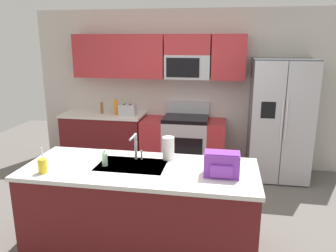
# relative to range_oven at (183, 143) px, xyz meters

# --- Properties ---
(ground_plane) EXTENTS (9.00, 9.00, 0.00)m
(ground_plane) POSITION_rel_range_oven_xyz_m (-0.01, -1.80, -0.44)
(ground_plane) COLOR #66605B
(ground_plane) RESTS_ON ground
(kitchen_wall_unit) EXTENTS (5.20, 0.43, 2.60)m
(kitchen_wall_unit) POSITION_rel_range_oven_xyz_m (-0.15, 0.28, 1.03)
(kitchen_wall_unit) COLOR beige
(kitchen_wall_unit) RESTS_ON ground
(back_counter) EXTENTS (1.38, 0.63, 0.90)m
(back_counter) POSITION_rel_range_oven_xyz_m (-1.38, -0.00, 0.01)
(back_counter) COLOR maroon
(back_counter) RESTS_ON ground
(range_oven) EXTENTS (1.36, 0.61, 1.10)m
(range_oven) POSITION_rel_range_oven_xyz_m (0.00, 0.00, 0.00)
(range_oven) COLOR #B7BABF
(range_oven) RESTS_ON ground
(refrigerator) EXTENTS (0.90, 0.76, 1.85)m
(refrigerator) POSITION_rel_range_oven_xyz_m (1.49, -0.07, 0.48)
(refrigerator) COLOR #4C4F54
(refrigerator) RESTS_ON ground
(island_counter) EXTENTS (2.30, 0.92, 0.90)m
(island_counter) POSITION_rel_range_oven_xyz_m (-0.14, -2.27, 0.01)
(island_counter) COLOR maroon
(island_counter) RESTS_ON ground
(toaster) EXTENTS (0.28, 0.16, 0.18)m
(toaster) POSITION_rel_range_oven_xyz_m (-0.93, -0.05, 0.55)
(toaster) COLOR #B7BABF
(toaster) RESTS_ON back_counter
(pepper_mill) EXTENTS (0.05, 0.05, 0.19)m
(pepper_mill) POSITION_rel_range_oven_xyz_m (-1.40, -0.00, 0.55)
(pepper_mill) COLOR brown
(pepper_mill) RESTS_ON back_counter
(bottle_orange) EXTENTS (0.07, 0.07, 0.25)m
(bottle_orange) POSITION_rel_range_oven_xyz_m (-1.12, -0.06, 0.58)
(bottle_orange) COLOR orange
(bottle_orange) RESTS_ON back_counter
(sink_faucet) EXTENTS (0.09, 0.22, 0.28)m
(sink_faucet) POSITION_rel_range_oven_xyz_m (-0.23, -2.08, 0.62)
(sink_faucet) COLOR #B7BABF
(sink_faucet) RESTS_ON island_counter
(drink_cup_yellow) EXTENTS (0.08, 0.08, 0.26)m
(drink_cup_yellow) POSITION_rel_range_oven_xyz_m (-1.00, -2.56, 0.53)
(drink_cup_yellow) COLOR yellow
(drink_cup_yellow) RESTS_ON island_counter
(soap_dispenser) EXTENTS (0.06, 0.06, 0.17)m
(soap_dispenser) POSITION_rel_range_oven_xyz_m (-0.49, -2.29, 0.53)
(soap_dispenser) COLOR #A5D8B2
(soap_dispenser) RESTS_ON island_counter
(paper_towel_roll) EXTENTS (0.12, 0.12, 0.24)m
(paper_towel_roll) POSITION_rel_range_oven_xyz_m (0.10, -1.99, 0.58)
(paper_towel_roll) COLOR white
(paper_towel_roll) RESTS_ON island_counter
(backpack) EXTENTS (0.32, 0.22, 0.23)m
(backpack) POSITION_rel_range_oven_xyz_m (0.66, -2.33, 0.57)
(backpack) COLOR purple
(backpack) RESTS_ON island_counter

